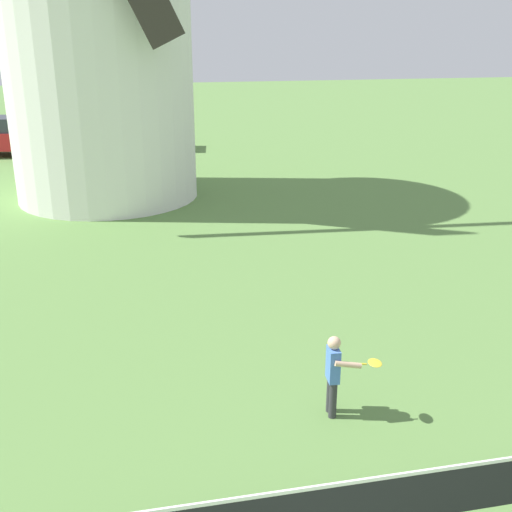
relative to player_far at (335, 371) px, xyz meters
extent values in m
cylinder|color=white|center=(-3.11, 12.66, 3.93)|extent=(5.44, 5.44, 9.21)
cube|color=white|center=(-1.17, -2.44, 0.30)|extent=(5.80, 0.02, 0.04)
cylinder|color=#333338|center=(-0.02, 0.08, -0.40)|extent=(0.11, 0.11, 0.53)
cylinder|color=#333338|center=(-0.03, -0.06, -0.40)|extent=(0.11, 0.11, 0.53)
cube|color=#4C7AD1|center=(-0.03, 0.01, 0.10)|extent=(0.16, 0.27, 0.47)
sphere|color=#DBB28E|center=(-0.03, 0.01, 0.42)|extent=(0.18, 0.18, 0.18)
cylinder|color=#DBB28E|center=(-0.01, 0.17, 0.08)|extent=(0.08, 0.08, 0.36)
cylinder|color=#DBB28E|center=(0.12, -0.16, 0.17)|extent=(0.37, 0.10, 0.14)
cylinder|color=yellow|center=(0.26, -0.17, 0.17)|extent=(0.22, 0.04, 0.04)
ellipsoid|color=yellow|center=(0.48, -0.18, 0.17)|extent=(0.20, 0.25, 0.03)
cube|color=red|center=(-7.57, 20.45, -0.02)|extent=(4.22, 2.28, 0.70)
cylinder|color=black|center=(-6.09, 21.08, -0.37)|extent=(0.62, 0.27, 0.60)
cylinder|color=black|center=(-6.35, 19.40, -0.37)|extent=(0.62, 0.27, 0.60)
cube|color=silver|center=(-1.92, 20.55, -0.02)|extent=(4.16, 2.27, 0.70)
cube|color=#2D333D|center=(-1.92, 20.55, 0.61)|extent=(2.41, 1.81, 0.56)
cylinder|color=black|center=(-0.46, 21.19, -0.37)|extent=(0.62, 0.27, 0.60)
cylinder|color=black|center=(-0.72, 19.51, -0.37)|extent=(0.62, 0.27, 0.60)
cylinder|color=black|center=(-3.12, 21.59, -0.37)|extent=(0.62, 0.27, 0.60)
cylinder|color=black|center=(-3.37, 19.91, -0.37)|extent=(0.62, 0.27, 0.60)
camera|label=1|loc=(-2.52, -6.93, 4.31)|focal=43.85mm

